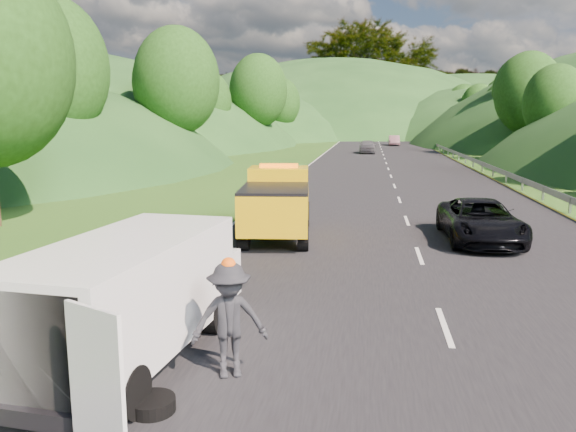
% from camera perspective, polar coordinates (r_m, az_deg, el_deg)
% --- Properties ---
extents(ground, '(320.00, 320.00, 0.00)m').
position_cam_1_polar(ground, '(13.87, 2.05, -7.65)').
color(ground, '#38661E').
rests_on(ground, ground).
extents(road_surface, '(14.00, 200.00, 0.02)m').
position_cam_1_polar(road_surface, '(53.33, 9.95, 5.30)').
color(road_surface, black).
rests_on(road_surface, ground).
extents(guardrail, '(0.06, 140.00, 1.52)m').
position_cam_1_polar(guardrail, '(66.38, 16.00, 5.94)').
color(guardrail, gray).
rests_on(guardrail, ground).
extents(tree_line_left, '(14.00, 140.00, 14.00)m').
position_cam_1_polar(tree_line_left, '(76.05, -7.40, 6.70)').
color(tree_line_left, '#265819').
rests_on(tree_line_left, ground).
extents(tree_line_right, '(14.00, 140.00, 14.00)m').
position_cam_1_polar(tree_line_right, '(76.38, 24.77, 5.89)').
color(tree_line_right, '#265819').
rests_on(tree_line_right, ground).
extents(hills_backdrop, '(201.00, 288.60, 44.00)m').
position_cam_1_polar(hills_backdrop, '(147.99, 10.30, 8.16)').
color(hills_backdrop, '#2D5B23').
rests_on(hills_backdrop, ground).
extents(tow_truck, '(2.75, 6.08, 2.53)m').
position_cam_1_polar(tow_truck, '(19.76, -1.11, 1.35)').
color(tow_truck, black).
rests_on(tow_truck, ground).
extents(white_van, '(3.38, 6.40, 2.20)m').
position_cam_1_polar(white_van, '(10.03, -15.54, -7.52)').
color(white_van, black).
rests_on(white_van, ground).
extents(woman, '(0.71, 0.78, 1.74)m').
position_cam_1_polar(woman, '(14.15, -9.07, -7.40)').
color(woman, white).
rests_on(woman, ground).
extents(child, '(0.51, 0.44, 0.91)m').
position_cam_1_polar(child, '(15.00, -7.92, -6.37)').
color(child, tan).
rests_on(child, ground).
extents(worker, '(1.39, 1.07, 1.90)m').
position_cam_1_polar(worker, '(9.62, -5.86, -15.92)').
color(worker, black).
rests_on(worker, ground).
extents(suitcase, '(0.43, 0.30, 0.64)m').
position_cam_1_polar(suitcase, '(15.13, -16.53, -5.31)').
color(suitcase, '#5B5944').
rests_on(suitcase, ground).
extents(spare_tire, '(0.67, 0.67, 0.20)m').
position_cam_1_polar(spare_tire, '(8.79, -13.60, -18.82)').
color(spare_tire, black).
rests_on(spare_tire, ground).
extents(passing_suv, '(2.48, 5.17, 1.42)m').
position_cam_1_polar(passing_suv, '(20.33, 18.85, -2.49)').
color(passing_suv, black).
rests_on(passing_suv, ground).
extents(dist_car_a, '(1.90, 4.71, 1.61)m').
position_cam_1_polar(dist_car_a, '(68.13, 8.05, 6.32)').
color(dist_car_a, '#444347').
rests_on(dist_car_a, ground).
extents(dist_car_b, '(1.61, 4.60, 1.52)m').
position_cam_1_polar(dist_car_b, '(88.20, 10.72, 7.05)').
color(dist_car_b, '#704B52').
rests_on(dist_car_b, ground).
extents(dist_car_c, '(2.14, 5.26, 1.53)m').
position_cam_1_polar(dist_car_c, '(109.88, 9.18, 7.63)').
color(dist_car_c, '#9C4E68').
rests_on(dist_car_c, ground).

